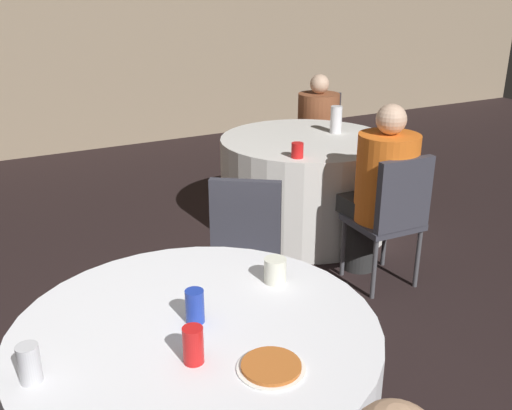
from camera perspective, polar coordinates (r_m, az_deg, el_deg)
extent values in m
cylinder|color=white|center=(4.50, 4.91, 2.10)|extent=(1.32, 1.32, 0.74)
cube|color=#383842|center=(2.99, -1.56, -7.12)|extent=(0.56, 0.56, 0.04)
cube|color=#383842|center=(3.04, -1.07, -1.49)|extent=(0.34, 0.26, 0.45)
cylinder|color=#4C4C51|center=(2.94, 1.31, -12.70)|extent=(0.03, 0.03, 0.40)
cylinder|color=#4C4C51|center=(2.98, -5.34, -12.17)|extent=(0.03, 0.03, 0.40)
cylinder|color=#4C4C51|center=(3.22, 1.99, -9.34)|extent=(0.03, 0.03, 0.40)
cylinder|color=#4C4C51|center=(3.27, -4.03, -8.93)|extent=(0.03, 0.03, 0.40)
cube|color=#383842|center=(3.73, 12.52, -1.65)|extent=(0.42, 0.42, 0.04)
cube|color=#383842|center=(3.51, 14.61, 0.99)|extent=(0.38, 0.07, 0.45)
cylinder|color=#4C4C51|center=(3.85, 8.71, -4.24)|extent=(0.03, 0.03, 0.40)
cylinder|color=#4C4C51|center=(4.03, 12.73, -3.28)|extent=(0.03, 0.03, 0.40)
cylinder|color=#4C4C51|center=(3.60, 11.73, -6.31)|extent=(0.03, 0.03, 0.40)
cylinder|color=#4C4C51|center=(3.80, 15.86, -5.17)|extent=(0.03, 0.03, 0.40)
cube|color=#383842|center=(5.41, 6.14, 5.95)|extent=(0.56, 0.56, 0.04)
cube|color=#383842|center=(5.53, 6.42, 8.86)|extent=(0.33, 0.28, 0.45)
cylinder|color=#4C4C51|center=(5.30, 7.70, 3.05)|extent=(0.03, 0.03, 0.40)
cylinder|color=#4C4C51|center=(5.33, 4.05, 3.30)|extent=(0.03, 0.03, 0.40)
cylinder|color=#4C4C51|center=(5.63, 7.94, 4.11)|extent=(0.03, 0.03, 0.40)
cylinder|color=#4C4C51|center=(5.65, 4.50, 4.34)|extent=(0.03, 0.03, 0.40)
cylinder|color=#282828|center=(3.97, 10.37, -3.22)|extent=(0.24, 0.24, 0.44)
cube|color=#282828|center=(3.78, 11.60, -0.09)|extent=(0.37, 0.33, 0.12)
cylinder|color=orange|center=(3.62, 12.89, 2.66)|extent=(0.38, 0.38, 0.55)
sphere|color=#DBB293|center=(3.53, 13.38, 8.34)|extent=(0.19, 0.19, 0.19)
cylinder|color=#4C4238|center=(5.26, 5.82, 3.22)|extent=(0.24, 0.24, 0.44)
cube|color=#4C4238|center=(5.29, 6.05, 6.37)|extent=(0.48, 0.48, 0.12)
cylinder|color=brown|center=(5.35, 6.24, 8.56)|extent=(0.38, 0.38, 0.47)
sphere|color=#DBB293|center=(5.29, 6.38, 11.94)|extent=(0.17, 0.17, 0.17)
cylinder|color=white|center=(1.81, 1.52, -16.00)|extent=(0.21, 0.21, 0.01)
cylinder|color=#B25B23|center=(1.81, 1.52, -15.78)|extent=(0.19, 0.19, 0.01)
cylinder|color=#1E38A5|center=(2.01, -6.14, -10.04)|extent=(0.07, 0.07, 0.12)
cylinder|color=red|center=(1.82, -6.30, -13.75)|extent=(0.07, 0.07, 0.12)
cylinder|color=silver|center=(1.86, -21.73, -14.52)|extent=(0.07, 0.07, 0.12)
cylinder|color=silver|center=(2.25, 1.93, -6.55)|extent=(0.09, 0.09, 0.10)
cylinder|color=white|center=(4.56, 8.01, 8.46)|extent=(0.09, 0.09, 0.21)
cylinder|color=red|center=(3.86, 4.16, 5.47)|extent=(0.08, 0.08, 0.10)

